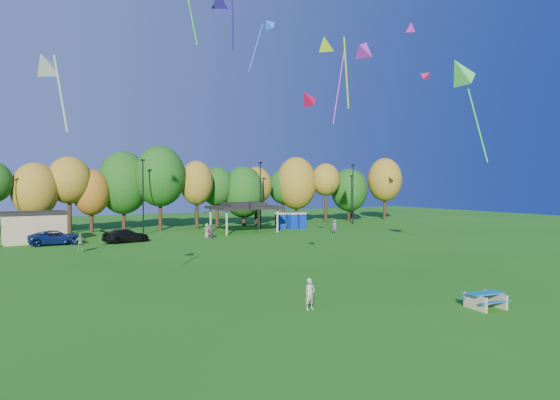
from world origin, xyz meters
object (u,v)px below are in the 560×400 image
kite_flyer (310,294)px  car_d (126,236)px  porta_potties (291,221)px  car_c (56,238)px  picnic_table (485,299)px

kite_flyer → car_d: (-1.27, 32.92, -0.08)m
porta_potties → kite_flyer: 43.32m
kite_flyer → car_d: kite_flyer is taller
kite_flyer → car_c: bearing=98.0°
porta_potties → picnic_table: size_ratio=1.85×
car_c → car_d: (6.60, -1.61, -0.02)m
car_c → car_d: bearing=-102.4°
porta_potties → picnic_table: porta_potties is taller
car_c → kite_flyer: bearing=-165.8°
picnic_table → kite_flyer: kite_flyer is taller
porta_potties → kite_flyer: size_ratio=2.40×
porta_potties → picnic_table: 43.94m
porta_potties → car_c: bearing=-174.5°
picnic_table → kite_flyer: bearing=159.0°
picnic_table → kite_flyer: size_ratio=1.29×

